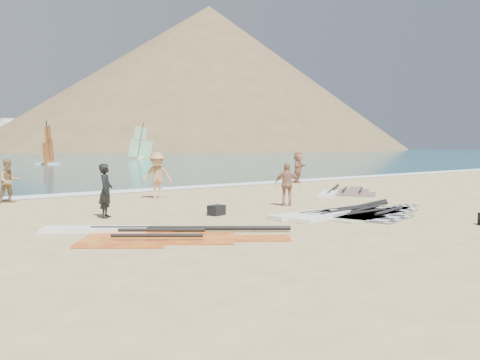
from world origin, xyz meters
TOP-DOWN VIEW (x-y plane):
  - ground at (0.00, 0.00)m, footprint 300.00×300.00m
  - surf_line at (0.00, 12.30)m, footprint 300.00×1.20m
  - headland_main at (85.00, 130.00)m, footprint 143.00×143.00m
  - headland_minor at (120.00, 140.00)m, footprint 70.00×70.00m
  - rig_grey at (0.55, 0.64)m, footprint 6.44×3.40m
  - rig_green at (0.05, 0.96)m, footprint 5.67×2.26m
  - rig_orange at (5.62, 5.67)m, footprint 5.59×4.37m
  - rig_red at (-6.49, 1.42)m, footprint 5.21×5.04m
  - gear_bag_near at (-2.91, 3.31)m, footprint 0.57×0.48m
  - person_wetsuit at (-5.86, 4.89)m, footprint 0.66×0.71m
  - beachgoer_left at (-7.04, 10.89)m, footprint 0.83×0.66m
  - beachgoer_mid at (-1.90, 8.82)m, footprint 1.39×1.26m
  - beachgoer_back at (0.53, 3.78)m, footprint 0.92×0.90m
  - beachgoer_right at (8.61, 11.50)m, footprint 1.65×1.30m
  - windsurfer_centre at (5.80, 45.08)m, footprint 2.38×2.40m
  - windsurfer_right at (21.37, 54.84)m, footprint 2.93×2.75m

SIDE VIEW (x-z plane):
  - ground at x=0.00m, z-range 0.00..0.00m
  - surf_line at x=0.00m, z-range -0.02..0.02m
  - headland_main at x=85.00m, z-range -22.50..22.50m
  - headland_minor at x=120.00m, z-range -14.00..14.00m
  - rig_green at x=0.05m, z-range -0.05..0.15m
  - rig_orange at x=5.62m, z-range -0.05..0.15m
  - rig_red at x=-6.49m, z-range -0.05..0.15m
  - rig_grey at x=0.55m, z-range -0.05..0.15m
  - gear_bag_near at x=-2.91m, z-range 0.00..0.32m
  - beachgoer_back at x=0.53m, z-range 0.00..1.55m
  - person_wetsuit at x=-5.86m, z-range 0.00..1.63m
  - beachgoer_left at x=-7.04m, z-range 0.00..1.65m
  - beachgoer_right at x=8.61m, z-range 0.00..1.75m
  - beachgoer_mid at x=-1.90m, z-range 0.00..1.87m
  - windsurfer_centre at x=5.80m, z-range -0.95..3.58m
  - windsurfer_right at x=21.37m, z-range -1.08..3.88m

